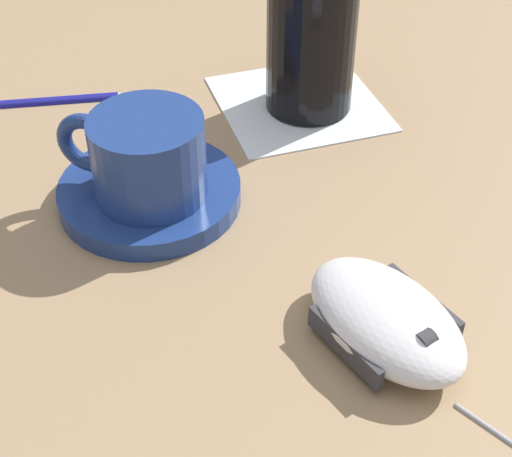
% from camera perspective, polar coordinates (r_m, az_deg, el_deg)
% --- Properties ---
extents(ground_plane, '(3.00, 3.00, 0.00)m').
position_cam_1_polar(ground_plane, '(0.53, -3.66, 2.28)').
color(ground_plane, '#9E7F5B').
extents(saucer, '(0.12, 0.12, 0.01)m').
position_cam_1_polar(saucer, '(0.53, -7.73, 2.26)').
color(saucer, navy).
rests_on(saucer, ground).
extents(coffee_cup, '(0.07, 0.10, 0.06)m').
position_cam_1_polar(coffee_cup, '(0.50, -8.08, 5.20)').
color(coffee_cup, navy).
rests_on(coffee_cup, saucer).
extents(computer_mouse, '(0.12, 0.11, 0.03)m').
position_cam_1_polar(computer_mouse, '(0.43, 9.43, -6.51)').
color(computer_mouse, silver).
rests_on(computer_mouse, ground).
extents(napkin_under_glass, '(0.14, 0.14, 0.00)m').
position_cam_1_polar(napkin_under_glass, '(0.63, 3.14, 9.11)').
color(napkin_under_glass, white).
rests_on(napkin_under_glass, ground).
extents(drinking_glass, '(0.07, 0.07, 0.11)m').
position_cam_1_polar(drinking_glass, '(0.60, 4.04, 13.57)').
color(drinking_glass, black).
rests_on(drinking_glass, napkin_under_glass).
extents(pen, '(0.01, 0.16, 0.01)m').
position_cam_1_polar(pen, '(0.65, -16.06, 9.04)').
color(pen, navy).
rests_on(pen, ground).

